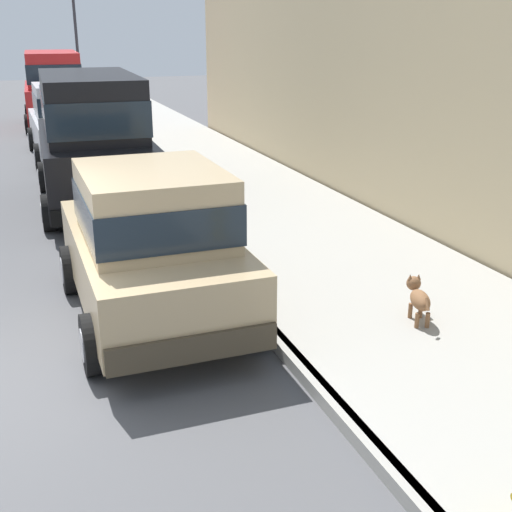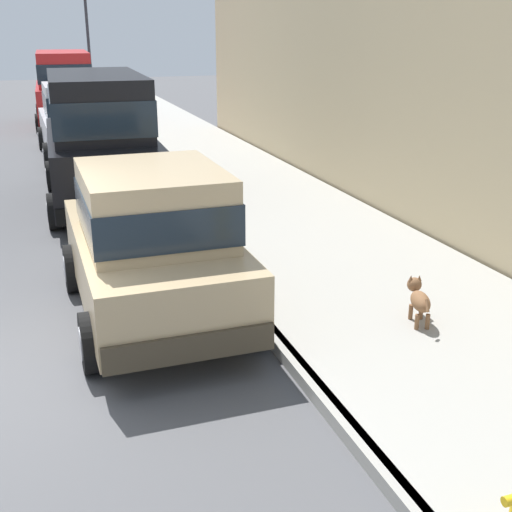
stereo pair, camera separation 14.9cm
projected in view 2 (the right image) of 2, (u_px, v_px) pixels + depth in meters
The scene contains 9 objects.
curb at pixel (271, 334), 7.44m from camera, with size 0.16×64.00×0.14m, color gray.
sidewalk at pixel (410, 313), 7.99m from camera, with size 3.60×64.00×0.14m, color #99968E.
car_tan_hatchback at pixel (153, 242), 7.68m from camera, with size 1.98×3.81×1.88m.
car_black_van at pixel (99, 134), 12.64m from camera, with size 2.24×4.95×2.52m.
car_silver_sedan at pixel (78, 120), 17.54m from camera, with size 2.10×4.63×1.92m.
car_red_van at pixel (65, 85), 22.75m from camera, with size 2.25×4.96×2.52m.
dog_brown at pixel (419, 298), 7.50m from camera, with size 0.33×0.74×0.49m.
street_lamp at pixel (88, 37), 27.25m from camera, with size 0.36×0.36×4.42m.
building_facade at pixel (369, 78), 12.53m from camera, with size 0.50×20.00×4.83m, color tan.
Camera 2 is at (0.87, -6.31, 3.38)m, focal length 46.16 mm.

